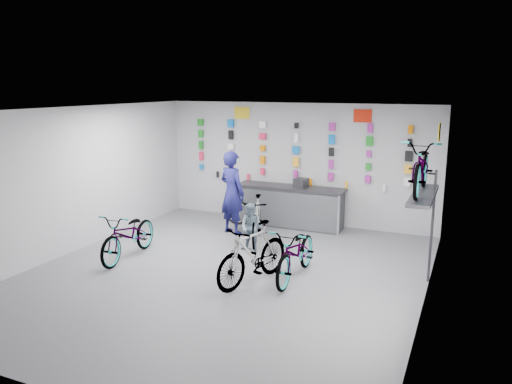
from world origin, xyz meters
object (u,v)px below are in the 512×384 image
at_px(bike_left, 129,235).
at_px(clerk, 232,193).
at_px(customer, 251,228).
at_px(bike_center, 253,254).
at_px(bike_right, 296,252).
at_px(bike_service, 257,220).
at_px(counter, 290,207).

distance_m(bike_left, clerk, 2.68).
height_order(bike_left, customer, customer).
bearing_deg(bike_center, customer, 132.23).
distance_m(bike_center, customer, 1.73).
bearing_deg(bike_left, bike_right, -0.28).
relative_size(bike_right, bike_service, 1.10).
bearing_deg(bike_service, bike_left, -151.98).
xyz_separation_m(counter, bike_left, (-2.15, -3.50, 0.00)).
bearing_deg(counter, clerk, -132.50).
relative_size(counter, bike_left, 1.45).
xyz_separation_m(bike_left, customer, (2.07, 1.38, 0.02)).
relative_size(bike_left, bike_right, 1.00).
xyz_separation_m(bike_service, customer, (0.15, -0.62, 0.00)).
bearing_deg(bike_center, bike_right, 55.43).
height_order(bike_service, clerk, clerk).
distance_m(bike_center, bike_service, 2.35).
height_order(bike_center, customer, bike_center).
distance_m(counter, bike_center, 3.74).
distance_m(clerk, customer, 1.46).
bearing_deg(customer, counter, 92.00).
bearing_deg(counter, bike_right, -68.09).
xyz_separation_m(bike_center, bike_service, (-0.88, 2.18, -0.03)).
distance_m(counter, customer, 2.13).
xyz_separation_m(counter, bike_center, (0.65, -3.69, 0.05)).
xyz_separation_m(bike_center, bike_right, (0.63, 0.50, -0.05)).
xyz_separation_m(bike_center, clerk, (-1.68, 2.57, 0.44)).
distance_m(bike_right, customer, 1.73).
distance_m(bike_left, bike_center, 2.81).
distance_m(bike_right, bike_service, 2.26).
xyz_separation_m(counter, clerk, (-1.03, -1.12, 0.49)).
bearing_deg(counter, bike_center, -79.99).
height_order(counter, bike_left, counter).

